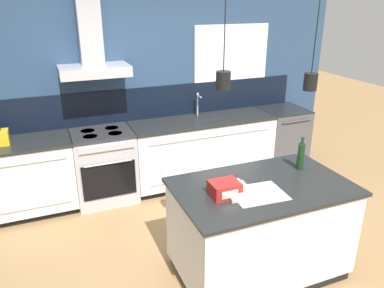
{
  "coord_description": "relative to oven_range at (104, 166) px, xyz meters",
  "views": [
    {
      "loc": [
        -1.26,
        -2.7,
        2.44
      ],
      "look_at": [
        0.07,
        0.57,
        1.05
      ],
      "focal_mm": 35.0,
      "sensor_mm": 36.0,
      "label": 1
    }
  ],
  "objects": [
    {
      "name": "book_stack",
      "position": [
        0.8,
        -1.96,
        0.48
      ],
      "size": [
        0.25,
        0.34,
        0.05
      ],
      "color": "beige",
      "rests_on": "kitchen_island"
    },
    {
      "name": "counter_run_sink",
      "position": [
        1.35,
        0.01,
        0.01
      ],
      "size": [
        1.98,
        0.64,
        1.23
      ],
      "color": "black",
      "rests_on": "ground_plane"
    },
    {
      "name": "counter_run_left",
      "position": [
        -1.03,
        0.01,
        0.01
      ],
      "size": [
        1.34,
        0.64,
        0.91
      ],
      "color": "black",
      "rests_on": "ground_plane"
    },
    {
      "name": "oven_range",
      "position": [
        0.0,
        0.0,
        0.0
      ],
      "size": [
        0.74,
        0.66,
        0.91
      ],
      "color": "#B5B5BA",
      "rests_on": "ground_plane"
    },
    {
      "name": "dishwasher",
      "position": [
        2.65,
        0.0,
        -0.0
      ],
      "size": [
        0.63,
        0.65,
        0.91
      ],
      "color": "#4C4C51",
      "rests_on": "ground_plane"
    },
    {
      "name": "red_supply_box",
      "position": [
        0.68,
        -1.97,
        0.52
      ],
      "size": [
        0.24,
        0.2,
        0.12
      ],
      "color": "red",
      "rests_on": "kitchen_island"
    },
    {
      "name": "wall_back",
      "position": [
        0.63,
        0.31,
        0.9
      ],
      "size": [
        5.6,
        2.41,
        2.6
      ],
      "color": "navy",
      "rests_on": "ground_plane"
    },
    {
      "name": "bottle_on_island",
      "position": [
        1.58,
        -1.78,
        0.59
      ],
      "size": [
        0.07,
        0.07,
        0.32
      ],
      "color": "#193319",
      "rests_on": "kitchen_island"
    },
    {
      "name": "ground_plane",
      "position": [
        0.66,
        -1.69,
        -0.46
      ],
      "size": [
        16.0,
        16.0,
        0.0
      ],
      "primitive_type": "plane",
      "color": "#A87F51",
      "rests_on": "ground"
    },
    {
      "name": "paper_pile",
      "position": [
        0.95,
        -2.05,
        0.46
      ],
      "size": [
        0.46,
        0.37,
        0.01
      ],
      "color": "silver",
      "rests_on": "kitchen_island"
    },
    {
      "name": "kitchen_island",
      "position": [
        1.07,
        -1.93,
        0.0
      ],
      "size": [
        1.55,
        0.95,
        0.91
      ],
      "color": "black",
      "rests_on": "ground_plane"
    }
  ]
}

